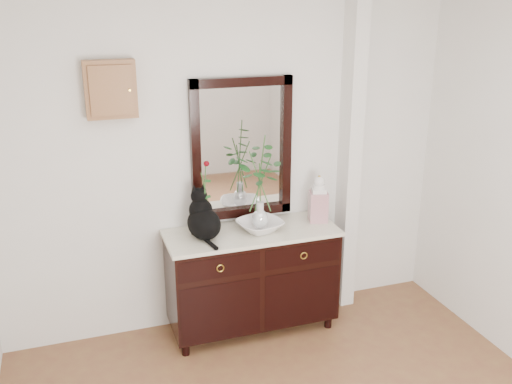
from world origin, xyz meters
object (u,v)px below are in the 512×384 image
object	(u,v)px
cat	(204,214)
ginger_jar	(318,198)
sideboard	(252,275)
lotus_bowl	(260,226)

from	to	relation	value
cat	ginger_jar	world-z (taller)	ginger_jar
sideboard	cat	xyz separation A→B (m)	(-0.38, -0.01, 0.57)
sideboard	ginger_jar	bearing A→B (deg)	3.63
lotus_bowl	ginger_jar	xyz separation A→B (m)	(0.51, 0.05, 0.15)
cat	lotus_bowl	distance (m)	0.46
cat	ginger_jar	size ratio (longest dim) A/B	1.00
sideboard	cat	distance (m)	0.68
cat	lotus_bowl	xyz separation A→B (m)	(0.44, -0.00, -0.15)
cat	ginger_jar	xyz separation A→B (m)	(0.95, 0.05, 0.00)
sideboard	ginger_jar	xyz separation A→B (m)	(0.57, 0.04, 0.57)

